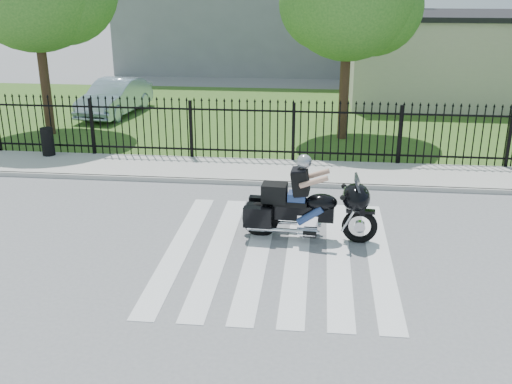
# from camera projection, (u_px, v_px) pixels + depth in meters

# --- Properties ---
(ground) EXTENTS (120.00, 120.00, 0.00)m
(ground) POSITION_uv_depth(u_px,v_px,m) (278.00, 253.00, 11.94)
(ground) COLOR slate
(ground) RESTS_ON ground
(crosswalk) EXTENTS (5.00, 5.50, 0.01)m
(crosswalk) POSITION_uv_depth(u_px,v_px,m) (278.00, 253.00, 11.93)
(crosswalk) COLOR silver
(crosswalk) RESTS_ON ground
(sidewalk) EXTENTS (40.00, 2.00, 0.12)m
(sidewalk) POSITION_uv_depth(u_px,v_px,m) (291.00, 172.00, 16.58)
(sidewalk) COLOR #ADAAA3
(sidewalk) RESTS_ON ground
(curb) EXTENTS (40.00, 0.12, 0.12)m
(curb) POSITION_uv_depth(u_px,v_px,m) (289.00, 184.00, 15.65)
(curb) COLOR #ADAAA3
(curb) RESTS_ON ground
(grass_strip) EXTENTS (40.00, 12.00, 0.02)m
(grass_strip) POSITION_uv_depth(u_px,v_px,m) (301.00, 117.00, 23.13)
(grass_strip) COLOR #335D20
(grass_strip) RESTS_ON ground
(iron_fence) EXTENTS (26.00, 0.04, 1.80)m
(iron_fence) POSITION_uv_depth(u_px,v_px,m) (293.00, 134.00, 17.23)
(iron_fence) COLOR black
(iron_fence) RESTS_ON ground
(building_low) EXTENTS (10.00, 6.00, 3.50)m
(building_low) POSITION_uv_depth(u_px,v_px,m) (469.00, 60.00, 25.56)
(building_low) COLOR beige
(building_low) RESTS_ON ground
(building_low_roof) EXTENTS (10.20, 6.20, 0.20)m
(building_low_roof) POSITION_uv_depth(u_px,v_px,m) (474.00, 15.00, 24.92)
(building_low_roof) COLOR black
(building_low_roof) RESTS_ON building_low
(motorcycle_rider) EXTENTS (2.83, 0.97, 1.87)m
(motorcycle_rider) POSITION_uv_depth(u_px,v_px,m) (306.00, 204.00, 12.34)
(motorcycle_rider) COLOR black
(motorcycle_rider) RESTS_ON ground
(parked_car) EXTENTS (1.96, 4.29, 1.36)m
(parked_car) POSITION_uv_depth(u_px,v_px,m) (115.00, 97.00, 23.30)
(parked_car) COLOR #ACC2D8
(parked_car) RESTS_ON grass_strip
(litter_bin) EXTENTS (0.46, 0.46, 0.83)m
(litter_bin) POSITION_uv_depth(u_px,v_px,m) (48.00, 142.00, 17.79)
(litter_bin) COLOR black
(litter_bin) RESTS_ON sidewalk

